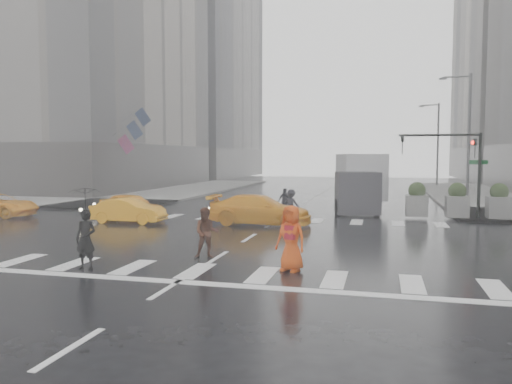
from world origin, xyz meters
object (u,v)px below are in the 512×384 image
(pedestrian_orange, at_px, (291,238))
(box_truck, at_px, (359,181))
(traffic_signal_pole, at_px, (459,158))
(taxi_mid, at_px, (128,211))
(taxi_front, at_px, (131,206))
(pedestrian_brown, at_px, (206,233))

(pedestrian_orange, xyz_separation_m, box_truck, (1.21, 16.58, 0.87))
(traffic_signal_pole, xyz_separation_m, taxi_mid, (-15.99, -5.10, -2.61))
(taxi_front, bearing_deg, traffic_signal_pole, -60.91)
(traffic_signal_pole, distance_m, pedestrian_brown, 15.52)
(taxi_mid, bearing_deg, pedestrian_orange, -130.85)
(pedestrian_brown, relative_size, taxi_front, 0.43)
(pedestrian_brown, relative_size, box_truck, 0.26)
(pedestrian_orange, bearing_deg, taxi_front, 157.13)
(pedestrian_brown, xyz_separation_m, taxi_mid, (-6.66, 7.07, -0.22))
(traffic_signal_pole, distance_m, pedestrian_orange, 14.91)
(pedestrian_orange, bearing_deg, taxi_mid, 160.53)
(traffic_signal_pole, distance_m, taxi_mid, 16.99)
(pedestrian_orange, height_order, taxi_front, pedestrian_orange)
(taxi_front, relative_size, box_truck, 0.60)
(pedestrian_brown, height_order, pedestrian_orange, pedestrian_orange)
(traffic_signal_pole, relative_size, box_truck, 0.70)
(pedestrian_orange, relative_size, taxi_front, 0.49)
(pedestrian_orange, relative_size, taxi_mid, 0.52)
(traffic_signal_pole, bearing_deg, pedestrian_brown, -127.48)
(pedestrian_brown, height_order, taxi_mid, pedestrian_brown)
(pedestrian_brown, bearing_deg, pedestrian_orange, -37.56)
(taxi_front, bearing_deg, box_truck, -42.66)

